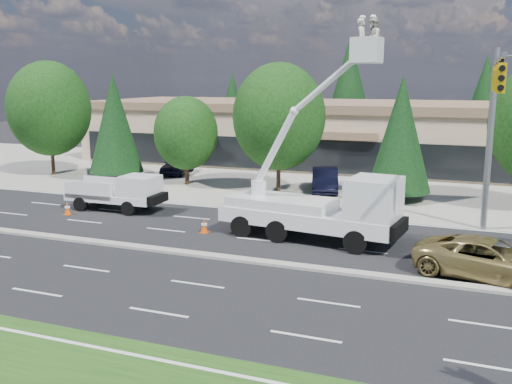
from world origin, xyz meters
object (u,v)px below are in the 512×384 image
at_px(utility_pickup, 120,196).
at_px(minivan, 488,259).
at_px(bucket_truck, 325,196).
at_px(signal_mast, 494,112).

height_order(utility_pickup, minivan, utility_pickup).
xyz_separation_m(bucket_truck, minivan, (7.11, -2.65, -1.41)).
height_order(signal_mast, minivan, signal_mast).
relative_size(bucket_truck, minivan, 1.86).
relative_size(signal_mast, utility_pickup, 1.84).
bearing_deg(utility_pickup, signal_mast, 1.66).
xyz_separation_m(utility_pickup, minivan, (19.81, -4.71, -0.11)).
bearing_deg(signal_mast, utility_pickup, -177.43).
bearing_deg(bucket_truck, utility_pickup, 177.98).
height_order(utility_pickup, bucket_truck, bucket_truck).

